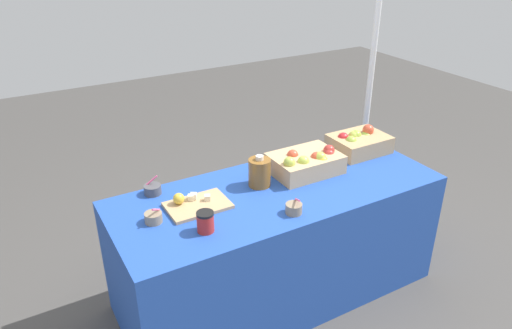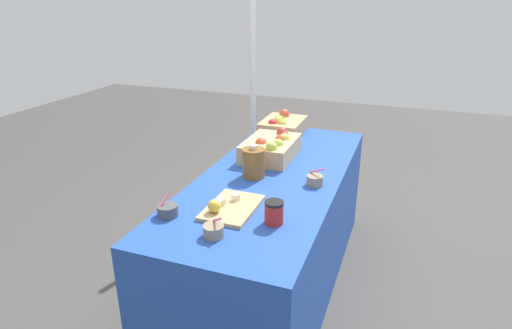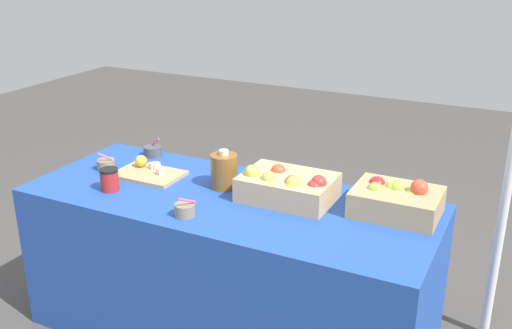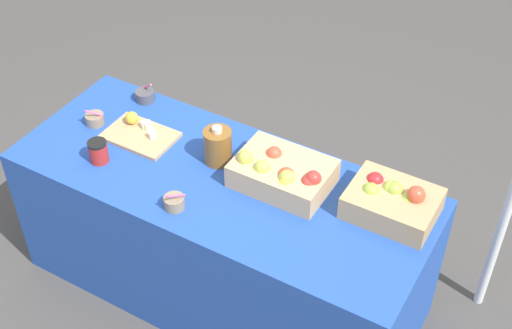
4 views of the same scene
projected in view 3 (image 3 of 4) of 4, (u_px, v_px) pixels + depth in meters
name	position (u px, v px, depth m)	size (l,w,h in m)	color
table	(229.00, 268.00, 2.83)	(1.90, 0.76, 0.74)	#234CAD
apple_crate_left	(396.00, 200.00, 2.51)	(0.36, 0.28, 0.17)	tan
apple_crate_middle	(288.00, 186.00, 2.65)	(0.41, 0.29, 0.16)	tan
cutting_board_front	(148.00, 172.00, 2.95)	(0.33, 0.22, 0.08)	tan
sample_bowl_near	(153.00, 151.00, 3.21)	(0.10, 0.10, 0.10)	#4C4C51
sample_bowl_mid	(106.00, 164.00, 3.02)	(0.09, 0.09, 0.10)	gray
sample_bowl_far	(185.00, 210.00, 2.50)	(0.09, 0.09, 0.10)	gray
cider_jug	(224.00, 171.00, 2.78)	(0.13, 0.13, 0.19)	brown
coffee_cup	(110.00, 180.00, 2.76)	(0.09, 0.09, 0.11)	red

